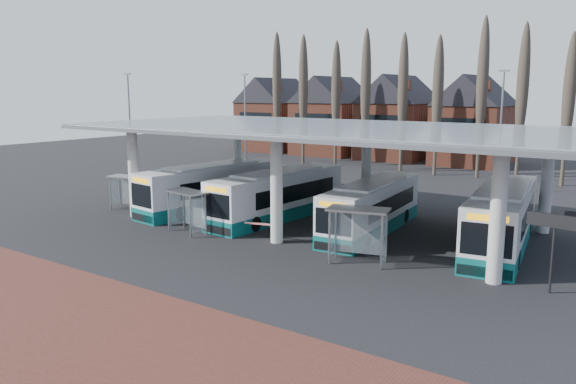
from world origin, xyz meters
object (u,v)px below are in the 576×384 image
Objects in this scene: shelter_1 at (188,202)px; shelter_2 at (359,223)px; bus_2 at (372,208)px; shelter_0 at (128,185)px; bus_3 at (502,219)px; bus_1 at (279,196)px; bus_0 at (213,188)px.

shelter_2 is at bearing 14.19° from shelter_1.
shelter_0 is (-17.38, -4.21, 0.33)m from bus_2.
bus_3 is (7.45, 0.77, 0.13)m from bus_2.
bus_3 reaches higher than bus_1.
bus_1 reaches higher than shelter_0.
bus_3 is 25.32m from shelter_0.
shelter_2 is at bearing -29.60° from bus_1.
bus_3 is 8.67m from shelter_2.
bus_1 is 1.05× the size of bus_2.
bus_0 is 15.67m from shelter_2.
bus_3 is at bearing 0.81° from bus_2.
shelter_0 is at bearing -156.95° from bus_1.
bus_1 is at bearing 11.17° from bus_0.
bus_1 reaches higher than bus_2.
bus_2 is at bearing 48.46° from shelter_1.
shelter_1 is at bearing -26.28° from shelter_0.
shelter_1 is (3.37, -5.90, 0.32)m from bus_0.
bus_0 reaches higher than bus_2.
bus_2 is (12.35, 0.72, -0.10)m from bus_0.
shelter_0 is at bearing -176.40° from bus_3.
bus_0 is at bearing -173.26° from bus_1.
shelter_2 is at bearing -74.60° from bus_2.
shelter_2 is at bearing -12.88° from bus_0.
bus_1 is at bearing 178.04° from bus_2.
shelter_2 is at bearing -16.04° from shelter_0.
shelter_1 is (-2.25, -6.25, 0.34)m from bus_1.
shelter_0 is 0.86× the size of shelter_2.
shelter_1 is at bearing -52.67° from bus_0.
bus_2 is 0.91× the size of bus_3.
shelter_0 is (-10.65, -3.85, 0.25)m from bus_1.
bus_0 is at bearing 176.54° from bus_3.
bus_2 is 17.89m from shelter_0.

